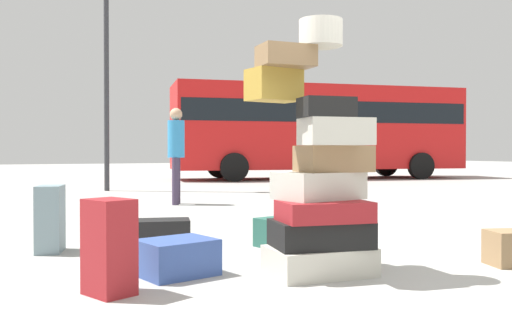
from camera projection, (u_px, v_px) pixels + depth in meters
ground_plane at (386, 280)px, 4.02m from camera, size 80.00×80.00×0.00m
suitcase_tower at (319, 183)px, 4.19m from camera, size 0.95×0.75×1.93m
suitcase_teal_upright_blue at (288, 232)px, 5.45m from camera, size 0.65×0.53×0.28m
suitcase_maroon_behind_tower at (109, 247)px, 3.60m from camera, size 0.34×0.38×0.63m
suitcase_slate_right_side at (50, 219)px, 5.13m from camera, size 0.31×0.41×0.62m
suitcase_black_left_side at (158, 233)px, 5.46m from camera, size 0.69×0.49×0.26m
suitcase_navy_foreground_far at (177, 257)px, 4.17m from camera, size 0.63×0.55×0.27m
person_bearded_onlooker at (176, 147)px, 9.75m from camera, size 0.30×0.32×1.71m
parked_bus at (318, 126)px, 19.07m from camera, size 10.28×4.31×3.15m
lamp_post at (106, 12)px, 13.06m from camera, size 0.36×0.36×6.59m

